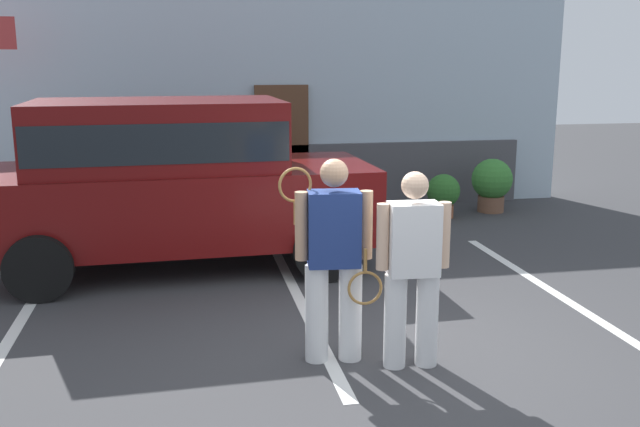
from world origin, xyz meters
The scene contains 10 objects.
ground_plane centered at (0.00, 0.00, 0.00)m, with size 40.00×40.00×0.00m, color #38383A.
parking_stripe_0 centered at (-3.38, 1.50, 0.00)m, with size 0.12×4.40×0.01m, color silver.
parking_stripe_1 centered at (-0.57, 1.50, 0.00)m, with size 0.12×4.40×0.01m, color silver.
parking_stripe_2 centered at (2.23, 1.50, 0.00)m, with size 0.12×4.40×0.01m, color silver.
house_frontage centered at (0.00, 6.56, 1.66)m, with size 9.87×0.40×3.54m.
parked_suv centered at (-1.88, 3.21, 1.15)m, with size 4.66×2.28×2.05m.
tennis_player_man centered at (-0.54, 0.13, 0.91)m, with size 0.78×0.31×1.74m.
tennis_player_woman centered at (0.07, -0.11, 0.85)m, with size 0.87×0.28×1.65m.
potted_plant_by_porch centered at (2.37, 5.23, 0.39)m, with size 0.54×0.54×0.71m.
potted_plant_secondary centered at (3.32, 5.51, 0.50)m, with size 0.68×0.68×0.90m.
Camera 1 is at (-1.73, -5.44, 2.54)m, focal length 39.84 mm.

